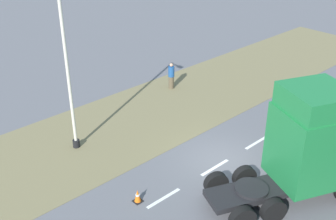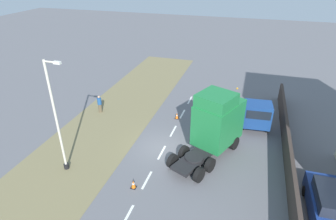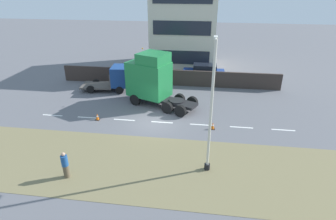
# 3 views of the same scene
# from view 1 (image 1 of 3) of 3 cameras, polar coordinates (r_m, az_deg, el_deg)

# --- Properties ---
(ground_plane) EXTENTS (120.00, 120.00, 0.00)m
(ground_plane) POSITION_cam_1_polar(r_m,az_deg,el_deg) (20.14, 7.69, -6.94)
(ground_plane) COLOR slate
(ground_plane) RESTS_ON ground
(grass_verge) EXTENTS (7.00, 44.00, 0.01)m
(grass_verge) POSITION_cam_1_polar(r_m,az_deg,el_deg) (23.75, -3.39, -0.91)
(grass_verge) COLOR olive
(grass_verge) RESTS_ON ground
(lane_markings) EXTENTS (0.16, 21.00, 0.00)m
(lane_markings) POSITION_cam_1_polar(r_m,az_deg,el_deg) (19.69, 6.36, -7.75)
(lane_markings) COLOR white
(lane_markings) RESTS_ON ground
(lorry_cab) EXTENTS (4.79, 6.82, 4.98)m
(lorry_cab) POSITION_cam_1_polar(r_m,az_deg,el_deg) (17.81, 19.30, -4.19)
(lorry_cab) COLOR black
(lorry_cab) RESTS_ON ground
(lamp_post) EXTENTS (1.29, 0.35, 7.97)m
(lamp_post) POSITION_cam_1_polar(r_m,az_deg,el_deg) (19.76, -13.21, 4.03)
(lamp_post) COLOR black
(lamp_post) RESTS_ON ground
(pedestrian) EXTENTS (0.39, 0.39, 1.72)m
(pedestrian) POSITION_cam_1_polar(r_m,az_deg,el_deg) (26.80, 0.45, 4.60)
(pedestrian) COLOR brown
(pedestrian) RESTS_ON ground
(traffic_cone_lead) EXTENTS (0.36, 0.36, 0.58)m
(traffic_cone_lead) POSITION_cam_1_polar(r_m,az_deg,el_deg) (23.48, 14.65, -1.45)
(traffic_cone_lead) COLOR black
(traffic_cone_lead) RESTS_ON ground
(traffic_cone_trailing) EXTENTS (0.36, 0.36, 0.58)m
(traffic_cone_trailing) POSITION_cam_1_polar(r_m,az_deg,el_deg) (17.56, -4.14, -11.53)
(traffic_cone_trailing) COLOR black
(traffic_cone_trailing) RESTS_ON ground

